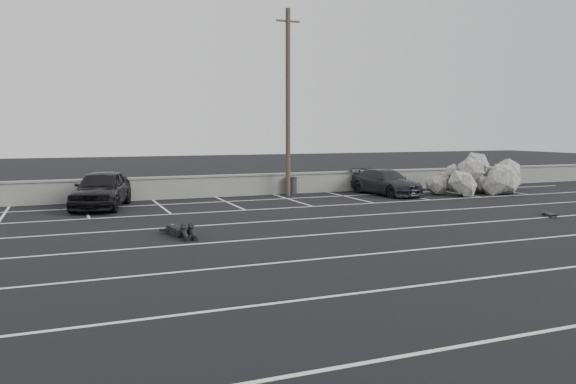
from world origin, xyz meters
name	(u,v)px	position (x,y,z in m)	size (l,w,h in m)	color
ground	(417,250)	(0.00, 0.00, 0.00)	(120.00, 120.00, 0.00)	black
seawall	(254,184)	(0.00, 14.00, 0.55)	(50.00, 0.45, 1.06)	gray
stall_lines	(340,225)	(-0.08, 4.41, 0.00)	(36.00, 20.05, 0.01)	silver
car_left	(102,189)	(-7.36, 11.90, 0.79)	(1.87, 4.65, 1.59)	black
car_right	(386,182)	(6.27, 11.71, 0.63)	(1.77, 4.36, 1.26)	#25252B
utility_pole	(288,102)	(1.54, 13.20, 4.59)	(1.21, 0.24, 9.07)	#4C4238
trash_bin	(292,186)	(1.90, 13.60, 0.45)	(0.71, 0.71, 0.88)	#27282A
riprap_pile	(480,183)	(11.10, 10.46, 0.54)	(6.04, 4.19, 1.37)	#ACA8A1
person	(178,227)	(-5.57, 4.69, 0.25)	(1.27, 2.58, 0.50)	black
skateboard	(550,214)	(8.14, 3.18, 0.08)	(0.56, 0.91, 0.11)	black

